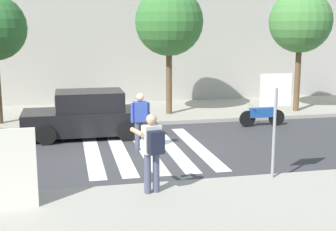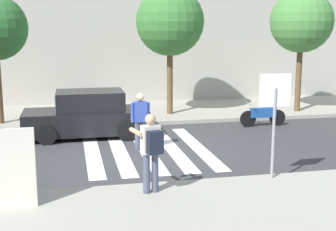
{
  "view_description": "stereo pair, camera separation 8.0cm",
  "coord_description": "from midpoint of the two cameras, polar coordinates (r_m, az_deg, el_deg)",
  "views": [
    {
      "loc": [
        -2.27,
        -13.29,
        3.68
      ],
      "look_at": [
        0.6,
        -0.2,
        1.1
      ],
      "focal_mm": 50.0,
      "sensor_mm": 36.0,
      "label": 1
    },
    {
      "loc": [
        -2.19,
        -13.31,
        3.68
      ],
      "look_at": [
        0.6,
        -0.2,
        1.1
      ],
      "focal_mm": 50.0,
      "sensor_mm": 36.0,
      "label": 2
    }
  ],
  "objects": [
    {
      "name": "crosswalk_stripe_3",
      "position": [
        14.31,
        0.61,
        -3.98
      ],
      "size": [
        0.44,
        5.2,
        0.01
      ],
      "primitive_type": "cube",
      "color": "silver",
      "rests_on": "ground"
    },
    {
      "name": "street_tree_east",
      "position": [
        20.22,
        16.07,
        10.93
      ],
      "size": [
        2.57,
        2.57,
        5.01
      ],
      "color": "brown",
      "rests_on": "sidewalk_far"
    },
    {
      "name": "crosswalk_stripe_1",
      "position": [
        14.06,
        -5.78,
        -4.31
      ],
      "size": [
        0.44,
        5.2,
        0.01
      ],
      "primitive_type": "cube",
      "color": "silver",
      "rests_on": "ground"
    },
    {
      "name": "ground_plane",
      "position": [
        13.98,
        -2.42,
        -4.38
      ],
      "size": [
        120.0,
        120.0,
        0.0
      ],
      "primitive_type": "plane",
      "color": "#38383A"
    },
    {
      "name": "parked_car_black",
      "position": [
        15.89,
        -9.68,
        0.02
      ],
      "size": [
        4.1,
        1.92,
        1.55
      ],
      "color": "black",
      "rests_on": "ground"
    },
    {
      "name": "pedestrian_crossing",
      "position": [
        13.89,
        -3.22,
        -0.35
      ],
      "size": [
        0.58,
        0.27,
        1.72
      ],
      "color": "#474C60",
      "rests_on": "ground"
    },
    {
      "name": "stop_sign",
      "position": [
        11.03,
        13.06,
        1.52
      ],
      "size": [
        0.76,
        0.08,
        2.47
      ],
      "color": "gray",
      "rests_on": "sidewalk_near"
    },
    {
      "name": "crosswalk_stripe_0",
      "position": [
        14.0,
        -9.05,
        -4.46
      ],
      "size": [
        0.44,
        5.2,
        0.01
      ],
      "primitive_type": "cube",
      "color": "silver",
      "rests_on": "ground"
    },
    {
      "name": "crosswalk_stripe_4",
      "position": [
        14.5,
        3.7,
        -3.81
      ],
      "size": [
        0.44,
        5.2,
        0.01
      ],
      "primitive_type": "cube",
      "color": "silver",
      "rests_on": "ground"
    },
    {
      "name": "photographer_with_backpack",
      "position": [
        9.9,
        -1.85,
        -3.8
      ],
      "size": [
        0.7,
        0.92,
        1.72
      ],
      "color": "#474C60",
      "rests_on": "sidewalk_near"
    },
    {
      "name": "crosswalk_stripe_2",
      "position": [
        14.17,
        -2.56,
        -4.15
      ],
      "size": [
        0.44,
        5.2,
        0.01
      ],
      "primitive_type": "cube",
      "color": "silver",
      "rests_on": "ground"
    },
    {
      "name": "building_facade_far",
      "position": [
        23.8,
        -6.76,
        10.77
      ],
      "size": [
        56.0,
        4.0,
        7.32
      ],
      "primitive_type": "cube",
      "color": "#ADA89E",
      "rests_on": "ground"
    },
    {
      "name": "motorcycle",
      "position": [
        17.68,
        11.61,
        0.02
      ],
      "size": [
        1.76,
        0.6,
        0.87
      ],
      "color": "black",
      "rests_on": "ground"
    },
    {
      "name": "advertising_board",
      "position": [
        9.66,
        -18.86,
        -6.18
      ],
      "size": [
        1.1,
        0.11,
        1.6
      ],
      "color": "beige",
      "rests_on": "sidewalk_near"
    },
    {
      "name": "street_tree_center",
      "position": [
        18.83,
        0.35,
        11.33
      ],
      "size": [
        2.71,
        2.71,
        5.06
      ],
      "color": "brown",
      "rests_on": "sidewalk_far"
    },
    {
      "name": "sidewalk_far",
      "position": [
        19.76,
        -5.34,
        0.32
      ],
      "size": [
        60.0,
        4.8,
        0.14
      ],
      "primitive_type": "cube",
      "color": "#9E998C",
      "rests_on": "ground"
    }
  ]
}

